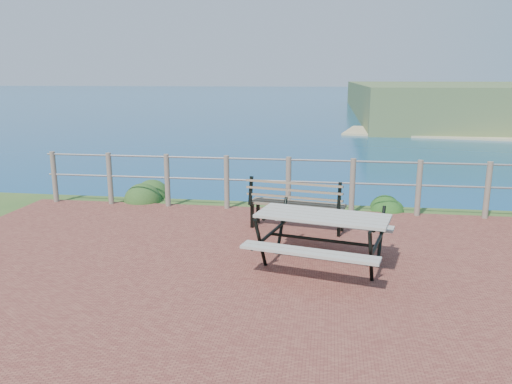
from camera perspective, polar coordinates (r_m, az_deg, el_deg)
ground at (r=6.10m, az=0.92°, el=-10.45°), size 10.00×7.00×0.12m
ocean at (r=205.56m, az=8.50°, el=12.17°), size 1200.00×1200.00×0.00m
safety_railing at (r=9.12m, az=3.73°, el=1.24°), size 9.40×0.10×1.00m
picnic_table at (r=6.49m, az=7.56°, el=-4.86°), size 1.76×1.41×0.70m
park_bench at (r=7.99m, az=4.72°, el=-0.46°), size 1.58×0.67×0.87m
shrub_lip_west at (r=10.40m, az=-11.70°, el=-0.77°), size 0.86×0.86×0.64m
shrub_lip_east at (r=9.73m, az=15.51°, el=-1.92°), size 0.70×0.70×0.42m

